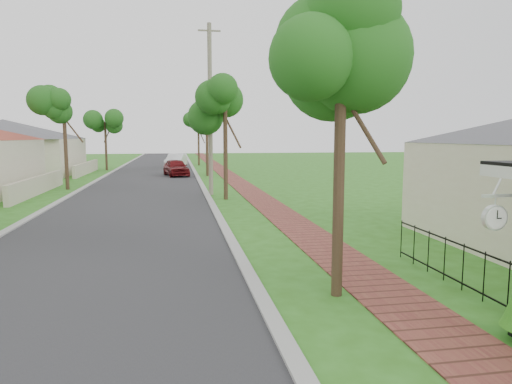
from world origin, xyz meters
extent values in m
plane|color=#2F6718|center=(0.00, 0.00, 0.00)|extent=(160.00, 160.00, 0.00)
cube|color=#28282B|center=(-3.00, 20.00, 0.00)|extent=(7.00, 120.00, 0.02)
cube|color=#9E9E99|center=(0.65, 20.00, 0.00)|extent=(0.30, 120.00, 0.10)
cube|color=#9E9E99|center=(-6.65, 20.00, 0.00)|extent=(0.30, 120.00, 0.10)
cube|color=brown|center=(3.25, 20.00, 0.00)|extent=(1.50, 120.00, 0.03)
cube|color=black|center=(4.90, 0.00, 0.95)|extent=(0.03, 8.00, 0.03)
cube|color=black|center=(4.90, 0.00, 0.15)|extent=(0.03, 8.00, 0.03)
cylinder|color=black|center=(4.90, 0.00, 0.50)|extent=(0.02, 0.02, 1.00)
cylinder|color=black|center=(4.90, 0.67, 0.50)|extent=(0.02, 0.02, 1.00)
cylinder|color=black|center=(4.90, 1.33, 0.50)|extent=(0.02, 0.02, 1.00)
cylinder|color=black|center=(4.90, 2.00, 0.50)|extent=(0.02, 0.02, 1.00)
cylinder|color=black|center=(4.90, 2.67, 0.50)|extent=(0.02, 0.02, 1.00)
cylinder|color=black|center=(4.90, 3.33, 0.50)|extent=(0.02, 0.02, 1.00)
cylinder|color=black|center=(4.90, 4.00, 0.50)|extent=(0.02, 0.02, 1.00)
cylinder|color=#382619|center=(1.50, 16.00, 2.27)|extent=(0.22, 0.22, 4.55)
sphere|color=#185416|center=(1.50, 16.00, 4.68)|extent=(1.70, 1.70, 1.70)
cylinder|color=#382619|center=(1.50, 30.00, 2.45)|extent=(0.22, 0.22, 4.90)
sphere|color=#185416|center=(1.50, 30.00, 5.04)|extent=(1.70, 1.70, 1.70)
cylinder|color=#382619|center=(1.50, 44.00, 2.10)|extent=(0.22, 0.22, 4.20)
sphere|color=#185416|center=(1.50, 44.00, 4.32)|extent=(1.70, 1.70, 1.70)
cylinder|color=#382619|center=(-7.50, 22.00, 2.45)|extent=(0.22, 0.22, 4.90)
sphere|color=#185416|center=(-7.50, 22.00, 5.04)|extent=(1.70, 1.70, 1.70)
cylinder|color=#382619|center=(-7.50, 38.00, 2.27)|extent=(0.22, 0.22, 4.55)
sphere|color=#185416|center=(-7.50, 38.00, 4.68)|extent=(1.70, 1.70, 1.70)
cube|color=#BFB299|center=(-8.60, 20.00, 0.50)|extent=(0.25, 10.00, 1.00)
cube|color=beige|center=(-15.00, 34.00, 1.50)|extent=(11.00, 10.00, 3.00)
pyramid|color=#4C4C51|center=(-15.00, 34.00, 3.80)|extent=(15.56, 15.56, 1.60)
cube|color=#BFB299|center=(-8.60, 34.00, 0.50)|extent=(0.25, 10.00, 1.00)
imported|color=#5E0E11|center=(-1.00, 30.34, 0.68)|extent=(2.38, 4.26, 1.37)
imported|color=white|center=(-1.00, 39.51, 0.73)|extent=(2.36, 4.64, 1.46)
cylinder|color=#382619|center=(2.20, 1.50, 2.33)|extent=(0.22, 0.22, 4.66)
sphere|color=#26681E|center=(2.20, 1.50, 4.79)|extent=(2.32, 2.32, 2.32)
cylinder|color=gray|center=(0.90, 17.99, 4.58)|extent=(0.24, 0.24, 9.16)
cube|color=gray|center=(0.90, 17.99, 8.76)|extent=(1.20, 0.08, 0.08)
cube|color=white|center=(4.16, -0.61, 2.27)|extent=(0.69, 0.05, 0.05)
cylinder|color=white|center=(4.05, -0.61, 2.12)|extent=(0.02, 0.02, 0.29)
cylinder|color=white|center=(4.05, -0.61, 1.92)|extent=(0.41, 0.10, 0.41)
cylinder|color=white|center=(4.05, -0.66, 1.92)|extent=(0.35, 0.01, 0.35)
cylinder|color=white|center=(4.05, -0.55, 1.92)|extent=(0.35, 0.01, 0.35)
cube|color=black|center=(4.05, -0.67, 1.98)|extent=(0.02, 0.01, 0.14)
cube|color=black|center=(4.09, -0.67, 1.92)|extent=(0.09, 0.01, 0.02)
camera|label=1|loc=(-0.95, -7.04, 3.22)|focal=32.00mm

